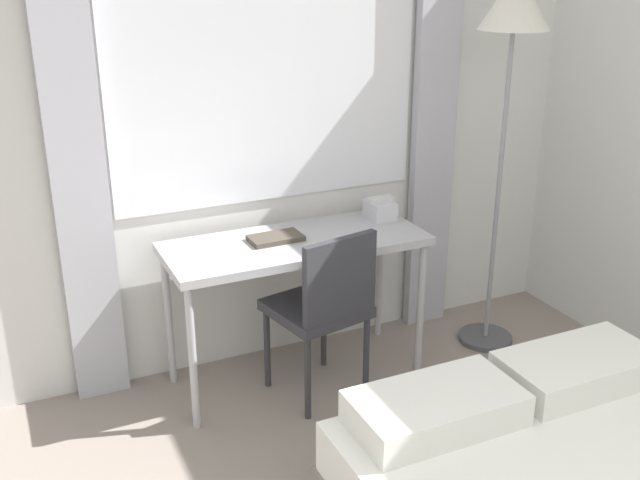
# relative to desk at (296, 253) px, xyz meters

# --- Properties ---
(wall_back_with_window) EXTENTS (4.84, 0.13, 2.70)m
(wall_back_with_window) POSITION_rel_desk_xyz_m (-0.20, 0.33, 0.69)
(wall_back_with_window) COLOR silver
(wall_back_with_window) RESTS_ON ground_plane
(desk) EXTENTS (1.24, 0.50, 0.73)m
(desk) POSITION_rel_desk_xyz_m (0.00, 0.00, 0.00)
(desk) COLOR #B2B2B7
(desk) RESTS_ON ground_plane
(desk_chair) EXTENTS (0.47, 0.47, 0.85)m
(desk_chair) POSITION_rel_desk_xyz_m (0.05, -0.22, -0.17)
(desk_chair) COLOR #333338
(desk_chair) RESTS_ON ground_plane
(standing_lamp) EXTENTS (0.34, 0.34, 1.93)m
(standing_lamp) POSITION_rel_desk_xyz_m (1.08, -0.10, 0.97)
(standing_lamp) COLOR #4C4C51
(standing_lamp) RESTS_ON ground_plane
(telephone) EXTENTS (0.14, 0.15, 0.11)m
(telephone) POSITION_rel_desk_xyz_m (0.51, 0.10, 0.12)
(telephone) COLOR silver
(telephone) RESTS_ON desk
(book) EXTENTS (0.25, 0.15, 0.02)m
(book) POSITION_rel_desk_xyz_m (-0.09, 0.03, 0.08)
(book) COLOR #4C4238
(book) RESTS_ON desk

